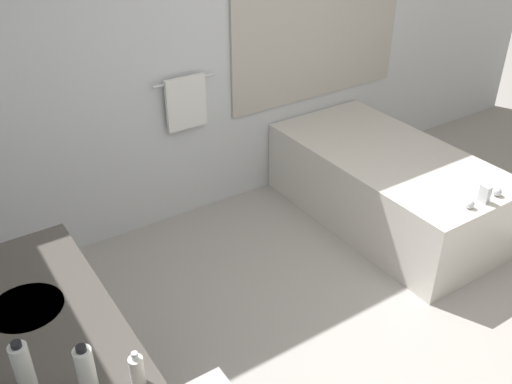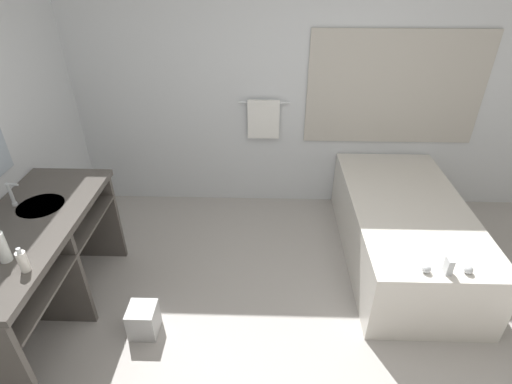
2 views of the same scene
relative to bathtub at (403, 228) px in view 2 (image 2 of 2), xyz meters
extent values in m
plane|color=#A8A39E|center=(-0.97, -1.24, -0.33)|extent=(16.00, 16.00, 0.00)
cube|color=silver|center=(-0.97, 0.99, 1.02)|extent=(7.40, 0.06, 2.70)
cube|color=#B7B2A8|center=(0.00, 0.94, 0.97)|extent=(1.70, 0.02, 1.10)
cylinder|color=silver|center=(-1.27, 0.92, 0.82)|extent=(0.50, 0.02, 0.02)
cube|color=white|center=(-1.27, 0.91, 0.65)|extent=(0.32, 0.04, 0.40)
cube|color=#4C4742|center=(-2.83, -0.82, 0.56)|extent=(0.66, 1.56, 0.05)
cube|color=#4C4742|center=(-2.83, -0.82, 0.34)|extent=(0.63, 1.48, 0.02)
cylinder|color=white|center=(-2.83, -0.59, 0.52)|extent=(0.32, 0.32, 0.13)
cube|color=#4C4742|center=(-2.83, -0.82, 0.10)|extent=(0.61, 0.04, 0.86)
cube|color=#4C4742|center=(-2.83, -0.06, 0.10)|extent=(0.61, 0.04, 0.86)
cylinder|color=white|center=(-2.78, -1.21, 0.42)|extent=(0.13, 0.43, 0.13)
cylinder|color=white|center=(-2.78, -0.43, 0.42)|extent=(0.13, 0.43, 0.13)
cylinder|color=silver|center=(-3.01, -0.59, 0.59)|extent=(0.04, 0.04, 0.02)
cylinder|color=silver|center=(-3.01, -0.59, 0.68)|extent=(0.02, 0.02, 0.16)
cube|color=silver|center=(-2.97, -0.59, 0.75)|extent=(0.07, 0.01, 0.01)
cube|color=silver|center=(0.00, 0.00, -0.03)|extent=(0.98, 1.89, 0.59)
ellipsoid|color=white|center=(0.00, 0.00, 0.12)|extent=(0.70, 1.36, 0.30)
cube|color=silver|center=(0.00, -0.84, 0.33)|extent=(0.04, 0.07, 0.12)
sphere|color=silver|center=(-0.14, -0.84, 0.30)|extent=(0.06, 0.06, 0.06)
sphere|color=silver|center=(0.14, -0.84, 0.30)|extent=(0.06, 0.06, 0.06)
cylinder|color=silver|center=(-2.75, -1.16, 0.68)|extent=(0.07, 0.07, 0.19)
cylinder|color=white|center=(-2.59, -1.24, 0.65)|extent=(0.06, 0.06, 0.13)
cylinder|color=silver|center=(-2.59, -1.24, 0.73)|extent=(0.02, 0.02, 0.03)
cube|color=#B2B2B2|center=(-2.13, -0.91, -0.20)|extent=(0.20, 0.20, 0.24)
camera|label=1|loc=(-3.02, -2.67, 2.29)|focal=40.00mm
camera|label=2|loc=(-1.23, -2.88, 2.17)|focal=28.00mm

